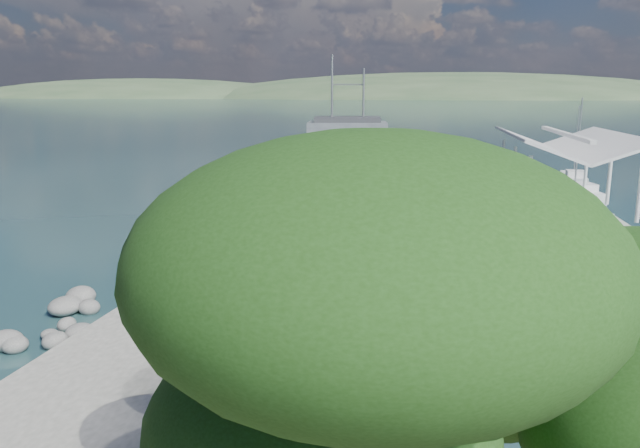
{
  "coord_description": "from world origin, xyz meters",
  "views": [
    {
      "loc": [
        4.83,
        -16.88,
        7.56
      ],
      "look_at": [
        1.28,
        6.0,
        2.57
      ],
      "focal_mm": 35.0,
      "sensor_mm": 36.0,
      "label": 1
    }
  ],
  "objects_px": {
    "soldier": "(188,307)",
    "overhang_tree": "(524,306)",
    "military_truck": "(339,253)",
    "sailboat_far": "(574,179)",
    "pier": "(564,200)",
    "sailboat_near": "(575,193)",
    "landing_craft": "(345,193)"
  },
  "relations": [
    {
      "from": "pier",
      "to": "military_truck",
      "type": "relative_size",
      "value": 5.12
    },
    {
      "from": "soldier",
      "to": "sailboat_far",
      "type": "height_order",
      "value": "sailboat_far"
    },
    {
      "from": "sailboat_near",
      "to": "overhang_tree",
      "type": "bearing_deg",
      "value": -116.68
    },
    {
      "from": "pier",
      "to": "soldier",
      "type": "bearing_deg",
      "value": -126.9
    },
    {
      "from": "sailboat_far",
      "to": "sailboat_near",
      "type": "bearing_deg",
      "value": -96.52
    },
    {
      "from": "military_truck",
      "to": "sailboat_near",
      "type": "relative_size",
      "value": 1.18
    },
    {
      "from": "sailboat_far",
      "to": "overhang_tree",
      "type": "xyz_separation_m",
      "value": [
        -11.84,
        -47.75,
        5.09
      ]
    },
    {
      "from": "pier",
      "to": "sailboat_near",
      "type": "xyz_separation_m",
      "value": [
        3.03,
        10.19,
        -1.21
      ]
    },
    {
      "from": "landing_craft",
      "to": "overhang_tree",
      "type": "bearing_deg",
      "value": -86.37
    },
    {
      "from": "landing_craft",
      "to": "sailboat_far",
      "type": "bearing_deg",
      "value": 32.14
    },
    {
      "from": "sailboat_near",
      "to": "overhang_tree",
      "type": "distance_m",
      "value": 41.22
    },
    {
      "from": "landing_craft",
      "to": "pier",
      "type": "bearing_deg",
      "value": -25.86
    },
    {
      "from": "landing_craft",
      "to": "soldier",
      "type": "distance_m",
      "value": 24.09
    },
    {
      "from": "landing_craft",
      "to": "sailboat_near",
      "type": "relative_size",
      "value": 5.27
    },
    {
      "from": "pier",
      "to": "sailboat_near",
      "type": "bearing_deg",
      "value": 73.43
    },
    {
      "from": "soldier",
      "to": "sailboat_near",
      "type": "relative_size",
      "value": 0.25
    },
    {
      "from": "pier",
      "to": "overhang_tree",
      "type": "bearing_deg",
      "value": -103.46
    },
    {
      "from": "soldier",
      "to": "overhang_tree",
      "type": "bearing_deg",
      "value": -87.96
    },
    {
      "from": "sailboat_near",
      "to": "sailboat_far",
      "type": "distance_m",
      "value": 8.3
    },
    {
      "from": "sailboat_near",
      "to": "sailboat_far",
      "type": "xyz_separation_m",
      "value": [
        1.75,
        8.11,
        -0.04
      ]
    },
    {
      "from": "landing_craft",
      "to": "military_truck",
      "type": "relative_size",
      "value": 4.45
    },
    {
      "from": "soldier",
      "to": "overhang_tree",
      "type": "xyz_separation_m",
      "value": [
        7.5,
        -10.07,
        4.01
      ]
    },
    {
      "from": "landing_craft",
      "to": "sailboat_far",
      "type": "xyz_separation_m",
      "value": [
        17.51,
        13.66,
        -0.57
      ]
    },
    {
      "from": "military_truck",
      "to": "sailboat_far",
      "type": "bearing_deg",
      "value": 70.86
    },
    {
      "from": "military_truck",
      "to": "sailboat_far",
      "type": "height_order",
      "value": "sailboat_far"
    },
    {
      "from": "military_truck",
      "to": "pier",
      "type": "bearing_deg",
      "value": 61.97
    },
    {
      "from": "landing_craft",
      "to": "sailboat_near",
      "type": "xyz_separation_m",
      "value": [
        15.76,
        5.55,
        -0.53
      ]
    },
    {
      "from": "pier",
      "to": "sailboat_far",
      "type": "relative_size",
      "value": 6.77
    },
    {
      "from": "sailboat_far",
      "to": "overhang_tree",
      "type": "height_order",
      "value": "overhang_tree"
    },
    {
      "from": "sailboat_far",
      "to": "overhang_tree",
      "type": "relative_size",
      "value": 0.87
    },
    {
      "from": "landing_craft",
      "to": "sailboat_near",
      "type": "bearing_deg",
      "value": 13.59
    },
    {
      "from": "military_truck",
      "to": "sailboat_near",
      "type": "xyz_separation_m",
      "value": [
        13.58,
        26.6,
        -2.05
      ]
    }
  ]
}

